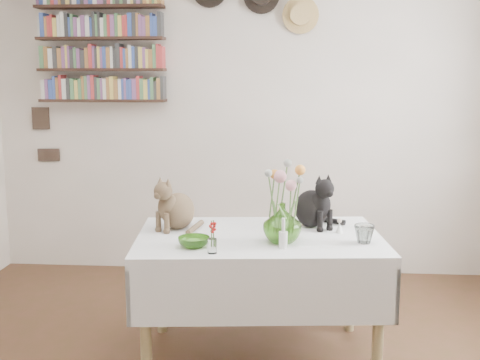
# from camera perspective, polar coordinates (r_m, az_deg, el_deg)

# --- Properties ---
(room) EXTENTS (4.08, 4.58, 2.58)m
(room) POSITION_cam_1_polar(r_m,az_deg,el_deg) (2.60, -3.49, 2.15)
(room) COLOR brown
(room) RESTS_ON ground
(dining_table) EXTENTS (1.42, 0.99, 0.72)m
(dining_table) POSITION_cam_1_polar(r_m,az_deg,el_deg) (3.41, 1.83, -8.15)
(dining_table) COLOR white
(dining_table) RESTS_ON room
(tabby_cat) EXTENTS (0.33, 0.34, 0.32)m
(tabby_cat) POSITION_cam_1_polar(r_m,az_deg,el_deg) (3.50, -5.91, -2.01)
(tabby_cat) COLOR brown
(tabby_cat) RESTS_ON dining_table
(black_cat) EXTENTS (0.34, 0.35, 0.33)m
(black_cat) POSITION_cam_1_polar(r_m,az_deg,el_deg) (3.55, 6.82, -1.77)
(black_cat) COLOR black
(black_cat) RESTS_ON dining_table
(flower_vase) EXTENTS (0.26, 0.26, 0.21)m
(flower_vase) POSITION_cam_1_polar(r_m,az_deg,el_deg) (3.19, 4.03, -4.08)
(flower_vase) COLOR #79BE48
(flower_vase) RESTS_ON dining_table
(green_bowl) EXTENTS (0.21, 0.21, 0.05)m
(green_bowl) POSITION_cam_1_polar(r_m,az_deg,el_deg) (3.14, -4.39, -5.88)
(green_bowl) COLOR #79BE48
(green_bowl) RESTS_ON dining_table
(drinking_glass) EXTENTS (0.15, 0.15, 0.10)m
(drinking_glass) POSITION_cam_1_polar(r_m,az_deg,el_deg) (3.25, 11.69, -5.04)
(drinking_glass) COLOR white
(drinking_glass) RESTS_ON dining_table
(candlestick) EXTENTS (0.04, 0.04, 0.16)m
(candlestick) POSITION_cam_1_polar(r_m,az_deg,el_deg) (3.10, 4.11, -5.53)
(candlestick) COLOR white
(candlestick) RESTS_ON dining_table
(berry_jar) EXTENTS (0.05, 0.05, 0.19)m
(berry_jar) POSITION_cam_1_polar(r_m,az_deg,el_deg) (3.01, -2.67, -5.43)
(berry_jar) COLOR white
(berry_jar) RESTS_ON dining_table
(porcelain_figurine) EXTENTS (0.04, 0.04, 0.08)m
(porcelain_figurine) POSITION_cam_1_polar(r_m,az_deg,el_deg) (3.44, 9.41, -4.38)
(porcelain_figurine) COLOR white
(porcelain_figurine) RESTS_ON dining_table
(flower_bouquet) EXTENTS (0.17, 0.13, 0.39)m
(flower_bouquet) POSITION_cam_1_polar(r_m,az_deg,el_deg) (3.16, 4.09, 0.07)
(flower_bouquet) COLOR #4C7233
(flower_bouquet) RESTS_ON flower_vase
(bookshelf_unit) EXTENTS (1.00, 0.16, 0.91)m
(bookshelf_unit) POSITION_cam_1_polar(r_m,az_deg,el_deg) (4.93, -13.03, 12.51)
(bookshelf_unit) COLOR black
(bookshelf_unit) RESTS_ON room
(wall_art_plaques) EXTENTS (0.21, 0.02, 0.44)m
(wall_art_plaques) POSITION_cam_1_polar(r_m,az_deg,el_deg) (5.20, -18.08, 4.21)
(wall_art_plaques) COLOR #38281E
(wall_art_plaques) RESTS_ON room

